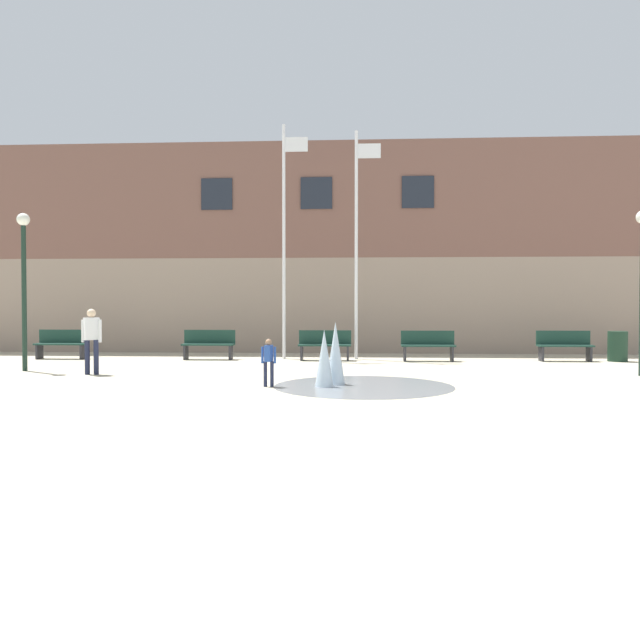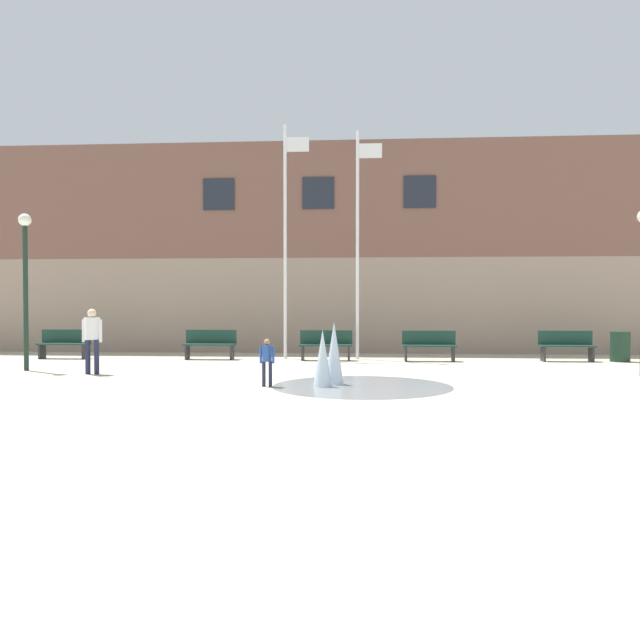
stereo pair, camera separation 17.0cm
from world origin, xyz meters
name	(u,v)px [view 2 (the right image)]	position (x,y,z in m)	size (l,w,h in m)	color
ground_plane	(238,440)	(0.00, 0.00, 0.00)	(100.00, 100.00, 0.00)	#BCB299
library_building	(324,254)	(0.00, 17.09, 3.70)	(36.00, 6.05, 7.40)	gray
splash_fountain	(336,362)	(1.00, 5.35, 0.50)	(3.73, 3.73, 1.33)	gray
park_bench_far_left	(65,343)	(-7.80, 11.34, 0.48)	(1.60, 0.44, 0.91)	#28282D
park_bench_under_left_flagpole	(210,344)	(-3.16, 11.37, 0.48)	(1.60, 0.44, 0.91)	#28282D
park_bench_center	(326,345)	(0.43, 11.27, 0.48)	(1.60, 0.44, 0.91)	#28282D
park_bench_under_right_flagpole	(429,345)	(3.54, 11.20, 0.48)	(1.60, 0.44, 0.91)	#28282D
park_bench_far_right	(566,345)	(7.62, 11.41, 0.48)	(1.60, 0.44, 0.91)	#28282D
child_with_pink_shirt	(267,359)	(-0.41, 5.08, 0.58)	(0.31, 0.23, 0.99)	#1E233D
adult_near_bench	(92,336)	(-5.00, 7.07, 0.93)	(0.50, 0.37, 1.59)	#1E233D
flagpole_left	(286,234)	(-0.84, 11.80, 3.89)	(0.80, 0.10, 7.30)	silver
flagpole_right	(359,238)	(1.42, 11.80, 3.77)	(0.80, 0.10, 7.07)	silver
lamp_post_left_lane	(25,269)	(-7.06, 7.79, 2.61)	(0.32, 0.32, 4.01)	#192D23
trash_can	(620,347)	(9.17, 11.42, 0.45)	(0.56, 0.56, 0.90)	#193323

